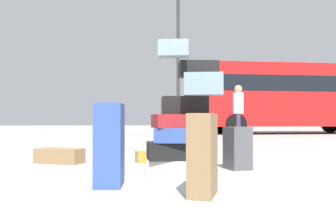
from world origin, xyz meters
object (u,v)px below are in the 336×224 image
(suitcase_navy_white_trunk, at_px, (110,145))
(parked_bus, at_px, (287,95))
(suitcase_tan_left_side, at_px, (161,156))
(suitcase_brown_behind_tower, at_px, (203,154))
(lamp_post, at_px, (178,31))
(suitcase_brown_right_side, at_px, (59,156))
(suitcase_tower, at_px, (185,125))
(suitcase_charcoal_foreground_near, at_px, (237,148))
(person_bearded_onlooker, at_px, (238,108))

(suitcase_navy_white_trunk, distance_m, parked_bus, 14.82)
(suitcase_navy_white_trunk, relative_size, suitcase_tan_left_side, 1.04)
(suitcase_brown_behind_tower, bearing_deg, parked_bus, 84.18)
(suitcase_navy_white_trunk, height_order, lamp_post, lamp_post)
(suitcase_brown_right_side, bearing_deg, lamp_post, 92.68)
(suitcase_tower, xyz_separation_m, lamp_post, (1.06, 8.60, 3.28))
(suitcase_tower, xyz_separation_m, suitcase_tan_left_side, (-0.18, 1.21, -0.48))
(suitcase_brown_behind_tower, xyz_separation_m, suitcase_brown_right_side, (-1.62, 2.40, -0.23))
(suitcase_tower, distance_m, suitcase_charcoal_foreground_near, 0.83)
(suitcase_tower, bearing_deg, lamp_post, 82.99)
(suitcase_tan_left_side, bearing_deg, suitcase_tower, -91.41)
(suitcase_tower, distance_m, suitcase_brown_right_side, 2.08)
(suitcase_navy_white_trunk, relative_size, suitcase_charcoal_foreground_near, 1.45)
(suitcase_brown_behind_tower, distance_m, suitcase_charcoal_foreground_near, 1.70)
(parked_bus, bearing_deg, person_bearded_onlooker, -126.36)
(suitcase_tower, relative_size, lamp_post, 0.26)
(person_bearded_onlooker, relative_size, parked_bus, 0.18)
(suitcase_brown_behind_tower, bearing_deg, suitcase_brown_right_side, 145.13)
(person_bearded_onlooker, bearing_deg, suitcase_tan_left_side, -9.92)
(suitcase_brown_behind_tower, relative_size, suitcase_tan_left_side, 0.90)
(suitcase_brown_behind_tower, bearing_deg, suitcase_charcoal_foreground_near, 84.69)
(suitcase_navy_white_trunk, height_order, suitcase_brown_behind_tower, suitcase_navy_white_trunk)
(suitcase_navy_white_trunk, bearing_deg, person_bearded_onlooker, 67.48)
(suitcase_tan_left_side, distance_m, parked_bus, 12.90)
(suitcase_brown_behind_tower, relative_size, person_bearded_onlooker, 0.41)
(suitcase_tower, xyz_separation_m, parked_bus, (6.68, 11.99, 1.27))
(suitcase_brown_right_side, distance_m, lamp_post, 8.75)
(suitcase_brown_behind_tower, relative_size, lamp_post, 0.12)
(suitcase_tan_left_side, distance_m, lamp_post, 8.39)
(suitcase_tower, xyz_separation_m, suitcase_navy_white_trunk, (-0.83, -0.71, -0.18))
(suitcase_tan_left_side, relative_size, parked_bus, 0.08)
(lamp_post, bearing_deg, suitcase_tan_left_side, -99.48)
(suitcase_charcoal_foreground_near, xyz_separation_m, suitcase_tan_left_side, (-0.90, 0.92, -0.19))
(suitcase_brown_right_side, relative_size, person_bearded_onlooker, 0.41)
(suitcase_brown_right_side, distance_m, suitcase_charcoal_foreground_near, 2.54)
(suitcase_tower, distance_m, person_bearded_onlooker, 6.39)
(lamp_post, bearing_deg, suitcase_tower, -97.01)
(suitcase_brown_right_side, distance_m, parked_bus, 13.77)
(suitcase_tower, distance_m, suitcase_brown_behind_tower, 1.26)
(suitcase_brown_right_side, relative_size, parked_bus, 0.07)
(parked_bus, bearing_deg, suitcase_tan_left_side, -124.07)
(suitcase_brown_right_side, xyz_separation_m, person_bearded_onlooker, (4.11, 4.72, 0.87))
(suitcase_charcoal_foreground_near, distance_m, person_bearded_onlooker, 5.90)
(suitcase_navy_white_trunk, height_order, suitcase_brown_right_side, suitcase_navy_white_trunk)
(suitcase_navy_white_trunk, distance_m, person_bearded_onlooker, 7.39)
(suitcase_charcoal_foreground_near, xyz_separation_m, parked_bus, (5.96, 11.70, 1.56))
(suitcase_navy_white_trunk, xyz_separation_m, lamp_post, (1.89, 9.30, 3.46))
(suitcase_tower, xyz_separation_m, suitcase_brown_behind_tower, (-0.04, -1.23, -0.23))
(person_bearded_onlooker, distance_m, parked_bus, 7.48)
(suitcase_brown_right_side, bearing_deg, suitcase_tan_left_side, 24.21)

